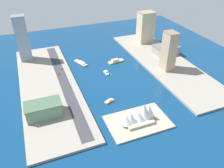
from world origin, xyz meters
name	(u,v)px	position (x,y,z in m)	size (l,w,h in m)	color
ground_plane	(111,74)	(0.00, 0.00, 0.00)	(440.00, 440.00, 0.00)	navy
quay_west	(164,62)	(-87.49, 0.00, 1.39)	(70.00, 240.00, 2.78)	gray
quay_east	(48,85)	(87.49, 0.00, 1.39)	(70.00, 240.00, 2.78)	gray
peninsula_point	(138,122)	(10.86, 104.46, 1.00)	(64.43, 42.14, 2.00)	#A89E89
road_strip	(64,81)	(67.31, 0.00, 2.85)	(12.76, 228.00, 0.15)	#38383D
water_taxi_orange	(109,101)	(26.06, 60.96, 1.36)	(13.04, 7.77, 3.65)	orange
yacht_sleek_gray	(106,73)	(6.30, -2.25, 1.55)	(5.37, 13.64, 4.32)	#999EA3
ferry_yellow_fast	(116,61)	(-19.71, -29.63, 2.00)	(26.99, 10.84, 5.64)	yellow
barge_flat_brown	(81,63)	(32.03, -45.32, 1.29)	(17.55, 27.64, 3.61)	brown
office_block_beige	(146,27)	(-98.01, -81.65, 29.59)	(27.48, 21.26, 53.57)	#C6B793
carpark_squat_concrete	(166,49)	(-105.66, -24.18, 9.47)	(38.93, 27.46, 13.33)	gray
terminal_long_green	(44,109)	(99.84, 59.82, 10.65)	(38.04, 21.45, 15.68)	slate
apartment_midrise_tan	(169,51)	(-78.27, 20.73, 30.33)	(15.25, 18.83, 55.05)	tan
tower_tall_glass	(22,39)	(107.65, -85.37, 36.89)	(18.31, 15.72, 68.16)	#8C9EB2
pickup_red	(59,74)	(70.29, -20.41, 3.69)	(2.05, 5.18, 1.54)	black
hatchback_blue	(56,64)	(69.37, -49.94, 3.77)	(2.17, 4.80, 1.72)	black
sedan_silver	(61,68)	(63.46, -35.24, 3.74)	(1.78, 5.14, 1.66)	black
traffic_light_waterfront	(71,81)	(59.63, 9.31, 7.12)	(0.36, 0.36, 6.50)	black
opera_landmark	(139,115)	(10.74, 104.46, 10.08)	(39.29, 20.55, 21.83)	#BCAD93
park_tree_cluster	(161,49)	(-99.91, -29.20, 9.09)	(8.03, 13.57, 9.70)	brown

